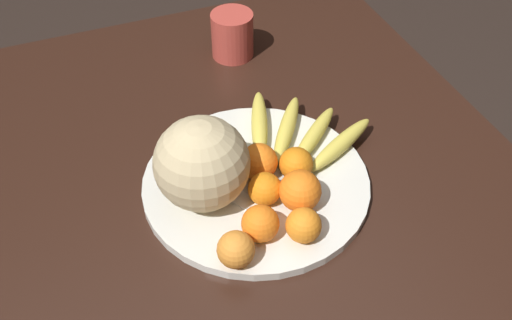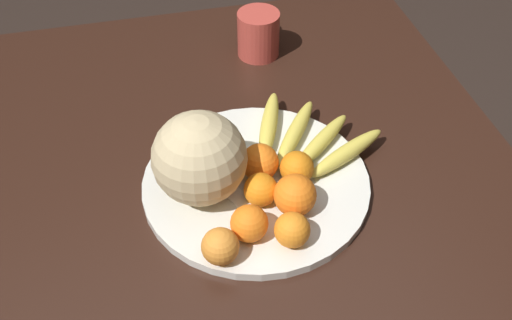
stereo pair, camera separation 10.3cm
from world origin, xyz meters
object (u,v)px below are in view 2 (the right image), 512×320
kitchen_table (229,229)px  orange_side_extra (297,167)px  produce_tag (236,196)px  orange_top_small (261,190)px  ceramic_mug (259,33)px  orange_front_right (295,195)px  orange_front_left (292,230)px  orange_back_left (249,223)px  fruit_bowl (256,183)px  banana_bunch (306,138)px  orange_mid_center (220,246)px  orange_back_right (260,162)px  melon (199,158)px

kitchen_table → orange_side_extra: size_ratio=21.38×
orange_side_extra → produce_tag: size_ratio=0.73×
orange_top_small → orange_side_extra: orange_side_extra is taller
ceramic_mug → kitchen_table: bearing=-20.7°
orange_front_right → ceramic_mug: size_ratio=0.55×
orange_top_small → produce_tag: 0.05m
orange_front_left → orange_front_right: (-0.06, 0.02, 0.01)m
orange_front_left → orange_back_left: (-0.03, -0.06, 0.00)m
fruit_bowl → orange_side_extra: size_ratio=6.72×
banana_bunch → orange_side_extra: 0.10m
orange_mid_center → produce_tag: orange_mid_center is taller
kitchen_table → orange_top_small: (0.03, 0.05, 0.13)m
orange_top_small → orange_back_right: bearing=167.6°
melon → orange_back_right: size_ratio=2.40×
banana_bunch → orange_side_extra: size_ratio=4.33×
fruit_bowl → orange_side_extra: orange_side_extra is taller
banana_bunch → fruit_bowl: bearing=163.3°
melon → produce_tag: (0.03, 0.05, -0.08)m
orange_mid_center → orange_back_left: size_ratio=0.97×
orange_front_left → kitchen_table: bearing=-148.7°
banana_bunch → orange_front_right: (0.15, -0.07, 0.02)m
orange_back_right → fruit_bowl: bearing=-44.7°
orange_front_left → orange_front_right: bearing=160.2°
fruit_bowl → orange_back_left: (0.12, -0.04, 0.04)m
fruit_bowl → orange_mid_center: (0.15, -0.09, 0.04)m
kitchen_table → fruit_bowl: size_ratio=3.18×
orange_front_left → produce_tag: size_ratio=0.71×
banana_bunch → orange_front_left: bearing=-160.7°
fruit_bowl → banana_bunch: banana_bunch is taller
orange_side_extra → produce_tag: 0.12m
kitchen_table → orange_side_extra: 0.18m
melon → orange_front_left: bearing=40.3°
fruit_bowl → orange_side_extra: (0.02, 0.07, 0.04)m
orange_top_small → ceramic_mug: size_ratio=0.44×
orange_side_extra → fruit_bowl: bearing=-102.4°
melon → orange_front_left: (0.14, 0.12, -0.05)m
melon → orange_mid_center: (0.15, 0.00, -0.05)m
orange_top_small → banana_bunch: bearing=135.6°
fruit_bowl → orange_top_small: 0.06m
orange_back_left → ceramic_mug: 0.55m
orange_top_small → ceramic_mug: ceramic_mug is taller
melon → orange_side_extra: (0.01, 0.17, -0.05)m
orange_front_left → fruit_bowl: bearing=-170.9°
orange_mid_center → ceramic_mug: ceramic_mug is taller
melon → ceramic_mug: (-0.41, 0.20, -0.05)m
kitchen_table → melon: bearing=-106.1°
kitchen_table → orange_back_left: size_ratio=20.82×
banana_bunch → orange_mid_center: (0.22, -0.21, 0.01)m
banana_bunch → orange_top_small: orange_top_small is taller
fruit_bowl → orange_top_small: size_ratio=6.96×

